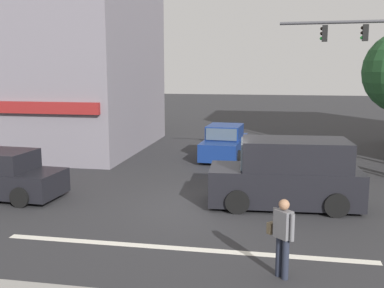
% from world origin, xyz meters
% --- Properties ---
extents(ground_plane, '(120.00, 120.00, 0.00)m').
position_xyz_m(ground_plane, '(0.00, 0.00, 0.00)').
color(ground_plane, '#2B2B2D').
extents(lane_marking_stripe, '(9.00, 0.24, 0.01)m').
position_xyz_m(lane_marking_stripe, '(0.00, -3.50, 0.00)').
color(lane_marking_stripe, silver).
rests_on(lane_marking_stripe, ground).
extents(building_left_block, '(13.51, 9.96, 9.33)m').
position_xyz_m(building_left_block, '(-11.50, 9.07, 4.66)').
color(building_left_block, slate).
rests_on(building_left_block, ground).
extents(utility_pole_near_left, '(1.40, 0.22, 7.86)m').
position_xyz_m(utility_pole_near_left, '(-8.12, 5.92, 4.08)').
color(utility_pole_near_left, brown).
rests_on(utility_pole_near_left, ground).
extents(traffic_light_mast, '(4.88, 0.50, 6.20)m').
position_xyz_m(traffic_light_mast, '(5.98, 4.37, 4.18)').
color(traffic_light_mast, '#47474C').
rests_on(traffic_light_mast, ground).
extents(sedan_approaching_near, '(4.20, 2.07, 1.58)m').
position_xyz_m(sedan_approaching_near, '(-6.79, -0.32, 0.71)').
color(sedan_approaching_near, black).
rests_on(sedan_approaching_near, ground).
extents(van_crossing_leftbound, '(4.71, 2.27, 2.11)m').
position_xyz_m(van_crossing_leftbound, '(2.52, 0.39, 1.01)').
color(van_crossing_leftbound, black).
rests_on(van_crossing_leftbound, ground).
extents(sedan_crossing_center, '(2.07, 4.20, 1.58)m').
position_xyz_m(sedan_crossing_center, '(-0.25, 7.67, 0.71)').
color(sedan_crossing_center, navy).
rests_on(sedan_crossing_center, ground).
extents(pedestrian_foreground_with_bag, '(0.55, 0.61, 1.67)m').
position_xyz_m(pedestrian_foreground_with_bag, '(2.29, -4.57, 0.95)').
color(pedestrian_foreground_with_bag, '#232838').
rests_on(pedestrian_foreground_with_bag, ground).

